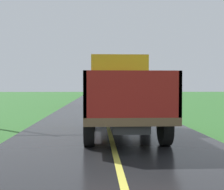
# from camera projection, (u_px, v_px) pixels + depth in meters

# --- Properties ---
(banana_truck_near) EXTENTS (2.38, 5.82, 2.80)m
(banana_truck_near) POSITION_uv_depth(u_px,v_px,m) (120.00, 93.00, 10.50)
(banana_truck_near) COLOR #2D2D30
(banana_truck_near) RESTS_ON road_surface
(banana_truck_far) EXTENTS (2.38, 5.81, 2.80)m
(banana_truck_far) POSITION_uv_depth(u_px,v_px,m) (106.00, 90.00, 24.65)
(banana_truck_far) COLOR #2D2D30
(banana_truck_far) RESTS_ON road_surface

